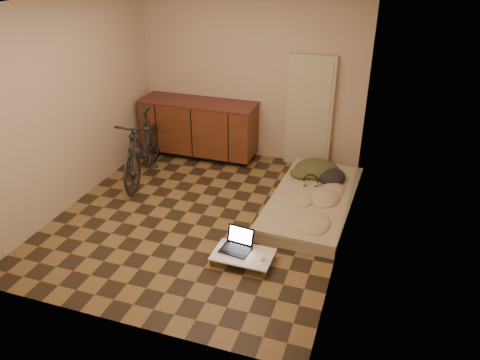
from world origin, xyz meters
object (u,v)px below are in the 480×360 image
(laptop, at_px, (237,244))
(bicycle, at_px, (142,144))
(futon, at_px, (313,201))
(lap_desk, at_px, (243,255))

(laptop, bearing_deg, bicycle, 150.68)
(futon, xyz_separation_m, lap_desk, (-0.50, -1.41, 0.00))
(lap_desk, relative_size, laptop, 1.89)
(lap_desk, bearing_deg, laptop, 139.08)
(futon, height_order, lap_desk, futon)
(bicycle, bearing_deg, lap_desk, -47.53)
(bicycle, bearing_deg, laptop, -47.25)
(bicycle, relative_size, laptop, 4.87)
(futon, height_order, laptop, laptop)
(bicycle, distance_m, laptop, 2.39)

